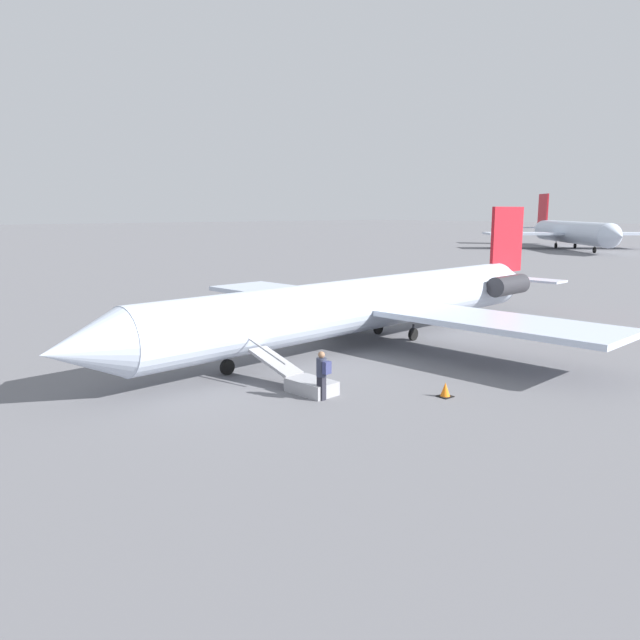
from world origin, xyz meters
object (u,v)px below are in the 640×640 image
Objects in this scene: airplane_taxiing_distant at (571,232)px; boarding_stairs at (304,381)px; passenger at (322,372)px; airplane_main at (376,302)px.

airplane_taxiing_distant is 7.94× the size of boarding_stairs.
airplane_taxiing_distant is 18.70× the size of passenger.
airplane_main is at bearing -25.97° from airplane_taxiing_distant.
passenger is (0.18, 1.29, 0.63)m from boarding_stairs.
boarding_stairs is 2.35× the size of passenger.
airplane_taxiing_distant reaches higher than boarding_stairs.
airplane_taxiing_distant is 97.23m from passenger.
passenger reaches higher than boarding_stairs.
airplane_main is 0.98× the size of airplane_taxiing_distant.
boarding_stairs is at bearing -13.43° from passenger.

